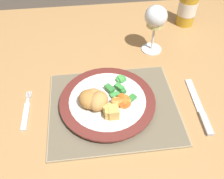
{
  "coord_description": "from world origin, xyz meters",
  "views": [
    {
      "loc": [
        -0.04,
        -0.49,
        1.26
      ],
      "look_at": [
        0.01,
        -0.04,
        0.78
      ],
      "focal_mm": 40.0,
      "sensor_mm": 36.0,
      "label": 1
    }
  ],
  "objects": [
    {
      "name": "bottle",
      "position": [
        0.33,
        0.3,
        0.83
      ],
      "size": [
        0.07,
        0.07,
        0.25
      ],
      "color": "gold",
      "rests_on": "dining_table"
    },
    {
      "name": "green_beans_pile",
      "position": [
        0.04,
        -0.03,
        0.77
      ],
      "size": [
        0.08,
        0.1,
        0.02
      ],
      "color": "green",
      "rests_on": "dinner_plate"
    },
    {
      "name": "table_knife",
      "position": [
        0.24,
        -0.11,
        0.74
      ],
      "size": [
        0.03,
        0.19,
        0.01
      ],
      "color": "silver",
      "rests_on": "dining_table"
    },
    {
      "name": "fork",
      "position": [
        -0.21,
        -0.07,
        0.74
      ],
      "size": [
        0.02,
        0.13,
        0.01
      ],
      "color": "silver",
      "rests_on": "dining_table"
    },
    {
      "name": "placemat",
      "position": [
        0.01,
        -0.07,
        0.74
      ],
      "size": [
        0.34,
        0.28,
        0.01
      ],
      "color": "gray",
      "rests_on": "dining_table"
    },
    {
      "name": "roast_potatoes",
      "position": [
        0.01,
        -0.11,
        0.78
      ],
      "size": [
        0.05,
        0.06,
        0.03
      ],
      "color": "#DBB256",
      "rests_on": "dinner_plate"
    },
    {
      "name": "wine_glass",
      "position": [
        0.17,
        0.16,
        0.85
      ],
      "size": [
        0.07,
        0.07,
        0.16
      ],
      "color": "silver",
      "rests_on": "dining_table"
    },
    {
      "name": "glazed_carrots",
      "position": [
        0.04,
        -0.09,
        0.78
      ],
      "size": [
        0.05,
        0.04,
        0.02
      ],
      "color": "orange",
      "rests_on": "dinner_plate"
    },
    {
      "name": "breaded_croquettes",
      "position": [
        -0.04,
        -0.08,
        0.79
      ],
      "size": [
        0.09,
        0.08,
        0.04
      ],
      "color": "#B77F3D",
      "rests_on": "dinner_plate"
    },
    {
      "name": "dining_table",
      "position": [
        0.0,
        0.0,
        0.65
      ],
      "size": [
        1.25,
        0.97,
        0.74
      ],
      "color": "#AD7F4C",
      "rests_on": "ground"
    },
    {
      "name": "dinner_plate",
      "position": [
        0.0,
        -0.06,
        0.76
      ],
      "size": [
        0.25,
        0.25,
        0.02
      ],
      "color": "white",
      "rests_on": "placemat"
    }
  ]
}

